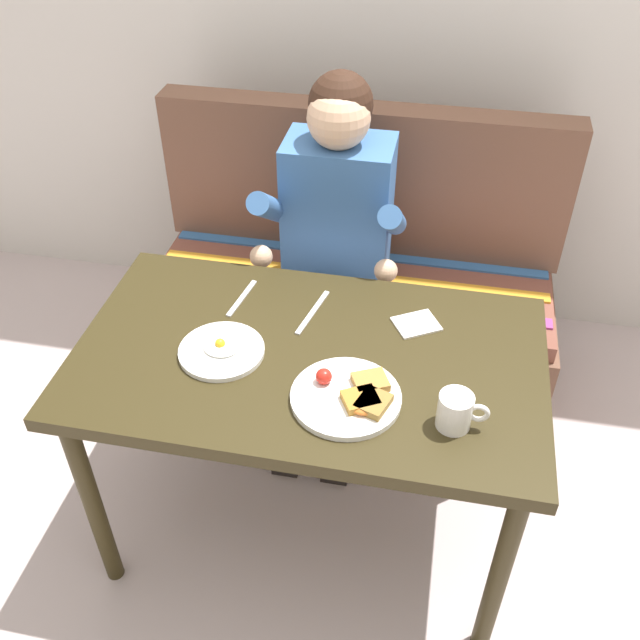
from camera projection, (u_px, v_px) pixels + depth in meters
name	position (u px, v px, depth m)	size (l,w,h in m)	color
ground_plane	(311.00, 522.00, 2.27)	(8.00, 8.00, 0.00)	#B7A6A4
table	(309.00, 377.00, 1.86)	(1.20, 0.70, 0.73)	#2E2611
couch	(352.00, 298.00, 2.64)	(1.44, 0.56, 1.00)	brown
person	(334.00, 227.00, 2.25)	(0.45, 0.61, 1.21)	#3A649E
plate_breakfast	(350.00, 396.00, 1.67)	(0.26, 0.26, 0.05)	white
plate_eggs	(222.00, 350.00, 1.80)	(0.22, 0.22, 0.04)	white
coffee_mug	(456.00, 410.00, 1.59)	(0.12, 0.08, 0.09)	white
napkin	(416.00, 324.00, 1.89)	(0.11, 0.09, 0.01)	silver
fork	(242.00, 298.00, 1.98)	(0.01, 0.17, 0.01)	silver
knife	(313.00, 312.00, 1.93)	(0.01, 0.20, 0.01)	silver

